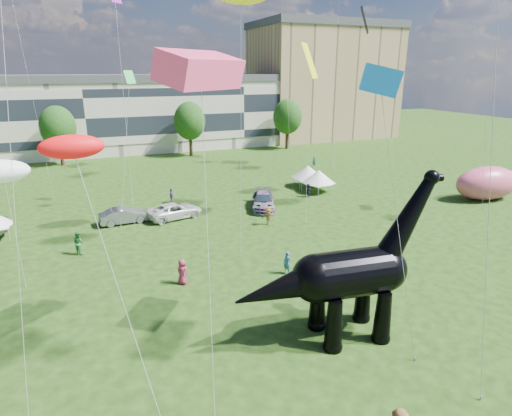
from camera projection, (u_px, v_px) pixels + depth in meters
name	position (u px, v px, depth m)	size (l,w,h in m)	color
ground	(284.00, 343.00, 22.94)	(220.00, 220.00, 0.00)	#16330C
terrace_row	(85.00, 118.00, 72.85)	(78.00, 11.00, 12.00)	beige
apartment_block	(322.00, 84.00, 91.11)	(28.00, 18.00, 22.00)	tan
tree_mid_left	(57.00, 124.00, 63.40)	(5.20, 5.20, 9.44)	#382314
tree_mid_right	(189.00, 118.00, 70.55)	(5.20, 5.20, 9.44)	#382314
tree_far_right	(287.00, 114.00, 76.98)	(5.20, 5.20, 9.44)	#382314
dinosaur_sculpture	(343.00, 277.00, 22.52)	(11.51, 3.45, 9.37)	black
car_grey	(124.00, 216.00, 40.51)	(1.60, 4.58, 1.51)	slate
car_white	(175.00, 211.00, 41.94)	(2.49, 5.40, 1.50)	silver
car_dark	(263.00, 201.00, 44.86)	(2.29, 5.63, 1.63)	#595960
gazebo_near	(319.00, 177.00, 50.63)	(4.63, 4.63, 2.62)	white
gazebo_far	(308.00, 172.00, 52.87)	(4.48, 4.48, 2.67)	silver
inflatable_pink	(487.00, 183.00, 47.58)	(7.59, 3.80, 3.80)	#D85474
visitors	(166.00, 241.00, 34.13)	(51.68, 46.30, 1.89)	#2D7234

